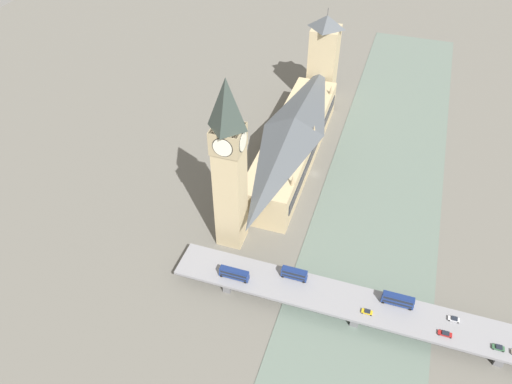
{
  "coord_description": "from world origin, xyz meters",
  "views": [
    {
      "loc": [
        -32.53,
        194.68,
        160.46
      ],
      "look_at": [
        18.25,
        40.35,
        16.61
      ],
      "focal_mm": 35.0,
      "sensor_mm": 36.0,
      "label": 1
    }
  ],
  "objects": [
    {
      "name": "ground_plane",
      "position": [
        0.0,
        0.0,
        0.0
      ],
      "size": [
        600.0,
        600.0,
        0.0
      ],
      "primitive_type": "plane",
      "color": "#605E56"
    },
    {
      "name": "parliament_hall",
      "position": [
        14.15,
        -8.0,
        12.84
      ],
      "size": [
        22.76,
        106.89,
        25.9
      ],
      "color": "tan",
      "rests_on": "ground_plane"
    },
    {
      "name": "car_northbound_lead",
      "position": [
        -65.15,
        80.43,
        6.68
      ],
      "size": [
        4.77,
        1.9,
        1.35
      ],
      "color": "maroon",
      "rests_on": "road_bridge"
    },
    {
      "name": "road_bridge",
      "position": [
        -33.97,
        76.49,
        4.88
      ],
      "size": [
        143.89,
        16.29,
        6.01
      ],
      "color": "slate",
      "rests_on": "ground_plane"
    },
    {
      "name": "car_northbound_mid",
      "position": [
        -82.84,
        80.37,
        6.69
      ],
      "size": [
        4.04,
        1.91,
        1.38
      ],
      "color": "#2D5638",
      "rests_on": "road_bridge"
    },
    {
      "name": "river_water",
      "position": [
        -33.97,
        0.0,
        0.15
      ],
      "size": [
        55.95,
        360.0,
        0.3
      ],
      "primitive_type": "cube",
      "color": "slate",
      "rests_on": "ground_plane"
    },
    {
      "name": "car_southbound_lead",
      "position": [
        -67.93,
        73.2,
        6.72
      ],
      "size": [
        4.07,
        1.89,
        1.43
      ],
      "color": "silver",
      "rests_on": "road_bridge"
    },
    {
      "name": "clock_tower",
      "position": [
        24.32,
        54.9,
        41.58
      ],
      "size": [
        12.1,
        12.1,
        78.61
      ],
      "color": "tan",
      "rests_on": "ground_plane"
    },
    {
      "name": "victoria_tower",
      "position": [
        14.21,
        -73.27,
        25.97
      ],
      "size": [
        15.65,
        15.65,
        55.93
      ],
      "color": "tan",
      "rests_on": "ground_plane"
    },
    {
      "name": "double_decker_bus_lead",
      "position": [
        -47.57,
        72.59,
        8.77
      ],
      "size": [
        11.83,
        2.56,
        5.0
      ],
      "color": "navy",
      "rests_on": "road_bridge"
    },
    {
      "name": "double_decker_bus_mid",
      "position": [
        -7.98,
        72.57,
        8.7
      ],
      "size": [
        10.25,
        2.51,
        4.9
      ],
      "color": "navy",
      "rests_on": "road_bridge"
    },
    {
      "name": "double_decker_bus_rear",
      "position": [
        14.21,
        79.78,
        8.59
      ],
      "size": [
        11.83,
        2.61,
        4.65
      ],
      "color": "navy",
      "rests_on": "road_bridge"
    },
    {
      "name": "car_northbound_tail",
      "position": [
        -37.61,
        79.82,
        6.65
      ],
      "size": [
        4.02,
        1.86,
        1.28
      ],
      "color": "gold",
      "rests_on": "road_bridge"
    }
  ]
}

